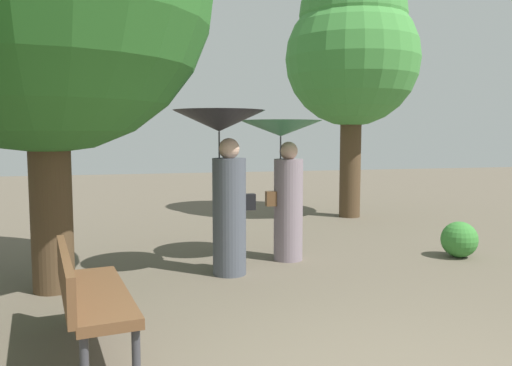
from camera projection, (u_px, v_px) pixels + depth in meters
The scene contains 5 objects.
person_left at pixel (224, 163), 6.24m from camera, with size 1.11×1.11×2.02m.
person_right at pixel (284, 165), 6.98m from camera, with size 1.12×1.12×1.92m.
park_bench at pixel (87, 291), 4.03m from camera, with size 0.72×1.56×0.83m.
tree_near_right at pixel (352, 46), 10.48m from camera, with size 2.72×2.72×5.21m.
bush_path_left at pixel (459, 239), 7.24m from camera, with size 0.51×0.51×0.51m, color #387F33.
Camera 1 is at (-1.67, -2.70, 1.74)m, focal length 36.12 mm.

